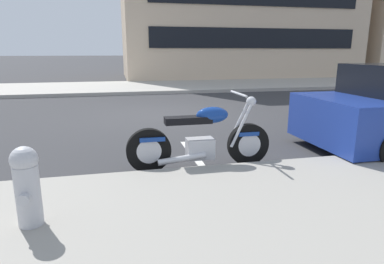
# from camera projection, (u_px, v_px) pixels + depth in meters

# --- Properties ---
(ground_plane) EXTENTS (260.00, 260.00, 0.00)m
(ground_plane) POSITION_uv_depth(u_px,v_px,m) (163.00, 115.00, 9.13)
(ground_plane) COLOR #333335
(sidewalk_far_curb) EXTENTS (120.00, 5.00, 0.14)m
(sidewalk_far_curb) POSITION_uv_depth(u_px,v_px,m) (362.00, 82.00, 18.35)
(sidewalk_far_curb) COLOR #ADA89E
(sidewalk_far_curb) RESTS_ON ground
(parking_stall_stripe) EXTENTS (0.12, 2.20, 0.01)m
(parking_stall_stripe) POSITION_uv_depth(u_px,v_px,m) (197.00, 159.00, 5.41)
(parking_stall_stripe) COLOR silver
(parking_stall_stripe) RESTS_ON ground
(parked_motorcycle) EXTENTS (2.16, 0.62, 1.12)m
(parked_motorcycle) POSITION_uv_depth(u_px,v_px,m) (202.00, 140.00, 4.92)
(parked_motorcycle) COLOR black
(parked_motorcycle) RESTS_ON ground
(fire_hydrant) EXTENTS (0.24, 0.36, 0.75)m
(fire_hydrant) POSITION_uv_depth(u_px,v_px,m) (27.00, 184.00, 3.02)
(fire_hydrant) COLOR #B7B7BC
(fire_hydrant) RESTS_ON sidewalk_near_curb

